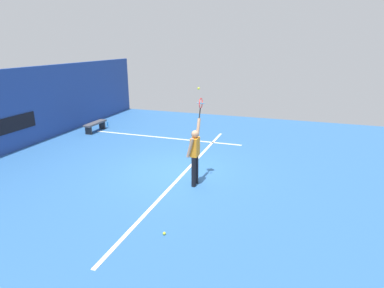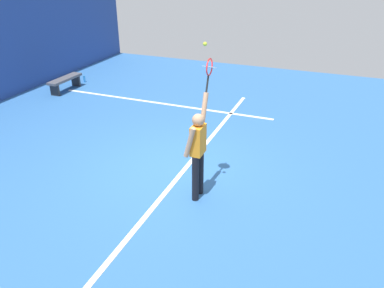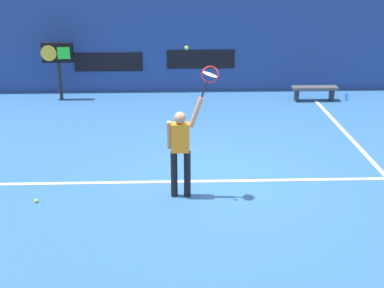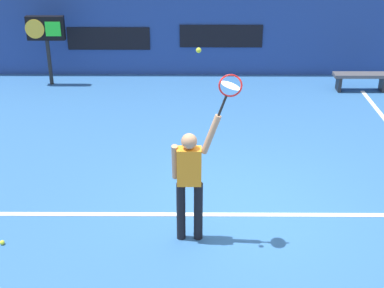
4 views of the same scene
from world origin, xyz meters
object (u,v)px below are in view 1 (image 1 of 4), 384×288
object	(u,v)px
water_bottle	(108,124)
spare_ball	(164,233)
tennis_ball	(199,88)
tennis_player	(195,153)
court_bench	(95,125)
tennis_racket	(201,104)

from	to	relation	value
water_bottle	spare_ball	size ratio (longest dim) A/B	3.53
tennis_ball	spare_ball	xyz separation A→B (m)	(-2.84, -0.12, -2.83)
tennis_player	water_bottle	world-z (taller)	tennis_player
court_bench	spare_ball	bearing A→B (deg)	-136.53
water_bottle	spare_ball	xyz separation A→B (m)	(-7.99, -6.61, -0.09)
tennis_ball	spare_ball	bearing A→B (deg)	-177.59
tennis_player	spare_ball	distance (m)	2.90
tennis_racket	court_bench	size ratio (longest dim) A/B	0.45
court_bench	tennis_racket	bearing A→B (deg)	-120.11
tennis_racket	water_bottle	world-z (taller)	tennis_racket
tennis_ball	court_bench	world-z (taller)	tennis_ball
tennis_player	spare_ball	xyz separation A→B (m)	(-2.72, -0.18, -0.98)
court_bench	water_bottle	size ratio (longest dim) A/B	5.83
tennis_player	tennis_ball	xyz separation A→B (m)	(0.12, -0.07, 1.85)
tennis_ball	court_bench	distance (m)	8.09
tennis_player	tennis_ball	world-z (taller)	tennis_ball
spare_ball	tennis_ball	bearing A→B (deg)	2.41
tennis_player	court_bench	bearing A→B (deg)	56.53
spare_ball	court_bench	bearing A→B (deg)	43.47
tennis_ball	spare_ball	distance (m)	4.01
water_bottle	court_bench	bearing A→B (deg)	-180.00
tennis_player	court_bench	size ratio (longest dim) A/B	1.41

